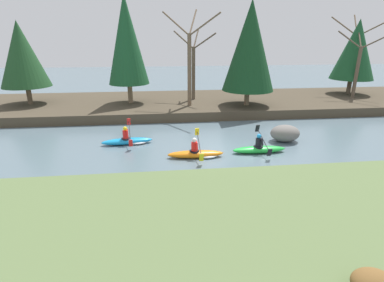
# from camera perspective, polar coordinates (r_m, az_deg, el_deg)

# --- Properties ---
(ground_plane) EXTENTS (90.00, 90.00, 0.00)m
(ground_plane) POSITION_cam_1_polar(r_m,az_deg,el_deg) (15.49, 6.07, -1.86)
(ground_plane) COLOR slate
(riverbank_near) EXTENTS (44.00, 7.99, 0.62)m
(riverbank_near) POSITION_cam_1_polar(r_m,az_deg,el_deg) (9.11, 16.40, -17.01)
(riverbank_near) COLOR #5B7042
(riverbank_near) RESTS_ON ground
(riverbank_far) EXTENTS (44.00, 8.77, 0.66)m
(riverbank_far) POSITION_cam_1_polar(r_m,az_deg,el_deg) (24.74, 1.26, 7.16)
(riverbank_far) COLOR #473D2D
(riverbank_far) RESTS_ON ground
(conifer_tree_far_left) EXTENTS (3.48, 3.48, 5.98)m
(conifer_tree_far_left) POSITION_cam_1_polar(r_m,az_deg,el_deg) (25.74, -29.68, 14.13)
(conifer_tree_far_left) COLOR brown
(conifer_tree_far_left) RESTS_ON riverbank_far
(conifer_tree_left) EXTENTS (3.01, 3.01, 7.81)m
(conifer_tree_left) POSITION_cam_1_polar(r_m,az_deg,el_deg) (23.39, -12.36, 18.29)
(conifer_tree_left) COLOR #7A664C
(conifer_tree_left) RESTS_ON riverbank_far
(conifer_tree_mid_left) EXTENTS (3.75, 3.75, 7.33)m
(conifer_tree_mid_left) POSITION_cam_1_polar(r_m,az_deg,el_deg) (22.51, 10.97, 17.29)
(conifer_tree_mid_left) COLOR #7A664C
(conifer_tree_mid_left) RESTS_ON riverbank_far
(conifer_tree_centre) EXTENTS (3.60, 3.60, 6.27)m
(conifer_tree_centre) POSITION_cam_1_polar(r_m,az_deg,el_deg) (30.18, 28.70, 15.00)
(conifer_tree_centre) COLOR brown
(conifer_tree_centre) RESTS_ON riverbank_far
(bare_tree_upstream) EXTENTS (3.73, 3.68, 6.78)m
(bare_tree_upstream) POSITION_cam_1_polar(r_m,az_deg,el_deg) (22.13, -0.44, 14.93)
(bare_tree_upstream) COLOR brown
(bare_tree_upstream) RESTS_ON riverbank_far
(bare_tree_mid_upstream) EXTENTS (3.04, 3.01, 5.47)m
(bare_tree_mid_upstream) POSITION_cam_1_polar(r_m,az_deg,el_deg) (24.49, 0.32, 13.93)
(bare_tree_mid_upstream) COLOR brown
(bare_tree_mid_upstream) RESTS_ON riverbank_far
(bare_tree_mid_downstream) EXTENTS (3.05, 3.01, 5.48)m
(bare_tree_mid_downstream) POSITION_cam_1_polar(r_m,az_deg,el_deg) (28.62, 29.02, 12.39)
(bare_tree_mid_downstream) COLOR brown
(bare_tree_mid_downstream) RESTS_ON riverbank_far
(bare_tree_downstream) EXTENTS (3.69, 3.65, 6.70)m
(bare_tree_downstream) POSITION_cam_1_polar(r_m,az_deg,el_deg) (30.56, 28.41, 13.88)
(bare_tree_downstream) COLOR brown
(bare_tree_downstream) RESTS_ON riverbank_far
(kayaker_lead) EXTENTS (2.77, 2.06, 1.20)m
(kayaker_lead) POSITION_cam_1_polar(r_m,az_deg,el_deg) (15.46, 12.73, -1.41)
(kayaker_lead) COLOR green
(kayaker_lead) RESTS_ON ground
(kayaker_middle) EXTENTS (2.77, 2.06, 1.20)m
(kayaker_middle) POSITION_cam_1_polar(r_m,az_deg,el_deg) (14.53, 1.11, -2.38)
(kayaker_middle) COLOR orange
(kayaker_middle) RESTS_ON ground
(kayaker_trailing) EXTENTS (2.79, 2.07, 1.20)m
(kayaker_trailing) POSITION_cam_1_polar(r_m,az_deg,el_deg) (16.65, -11.89, 0.09)
(kayaker_trailing) COLOR #1993D6
(kayaker_trailing) RESTS_ON ground
(boulder_midstream) EXTENTS (1.63, 1.28, 0.92)m
(boulder_midstream) POSITION_cam_1_polar(r_m,az_deg,el_deg) (17.45, 17.29, 1.42)
(boulder_midstream) COLOR slate
(boulder_midstream) RESTS_ON ground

